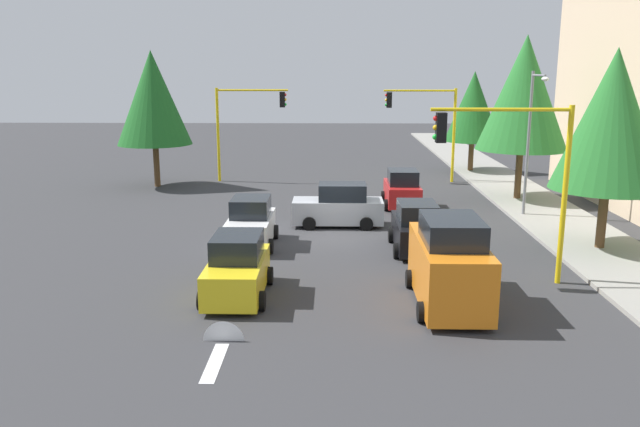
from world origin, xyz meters
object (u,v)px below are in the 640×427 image
at_px(tree_roadside_far, 473,107).
at_px(traffic_signal_far_right, 245,116).
at_px(tree_opposite_side, 153,98).
at_px(traffic_signal_far_left, 427,116).
at_px(street_lamp_curbside, 532,129).
at_px(car_silver, 339,207).
at_px(car_black, 416,229).
at_px(traffic_signal_near_left, 513,160).
at_px(car_yellow, 237,269).
at_px(tree_roadside_mid, 524,93).
at_px(car_red, 402,190).
at_px(tree_roadside_near, 612,120).
at_px(car_white, 251,224).
at_px(delivery_van_orange, 449,264).

bearing_deg(tree_roadside_far, traffic_signal_far_right, -75.29).
height_order(tree_roadside_far, tree_opposite_side, tree_opposite_side).
relative_size(traffic_signal_far_left, street_lamp_curbside, 0.85).
relative_size(traffic_signal_far_right, car_silver, 1.43).
bearing_deg(car_black, tree_roadside_far, 162.58).
bearing_deg(traffic_signal_far_left, street_lamp_curbside, 18.44).
bearing_deg(traffic_signal_near_left, car_yellow, -80.34).
bearing_deg(traffic_signal_far_right, traffic_signal_near_left, 29.85).
distance_m(tree_roadside_mid, car_silver, 12.55).
distance_m(tree_opposite_side, car_red, 16.21).
xyz_separation_m(traffic_signal_far_left, car_black, (16.10, -2.54, -3.28)).
distance_m(tree_roadside_near, tree_opposite_side, 25.66).
xyz_separation_m(street_lamp_curbside, car_white, (5.12, -12.67, -3.45)).
xyz_separation_m(traffic_signal_far_right, tree_roadside_near, (16.00, 16.24, 0.99)).
height_order(traffic_signal_near_left, tree_roadside_near, tree_roadside_near).
xyz_separation_m(traffic_signal_near_left, street_lamp_curbside, (-9.61, 3.46, 0.15)).
bearing_deg(car_silver, traffic_signal_near_left, 34.96).
bearing_deg(delivery_van_orange, traffic_signal_far_right, -157.49).
bearing_deg(car_silver, car_red, 142.03).
bearing_deg(tree_opposite_side, tree_roadside_far, 106.31).
xyz_separation_m(street_lamp_curbside, tree_roadside_far, (-14.39, 0.30, 0.21)).
distance_m(tree_roadside_far, car_red, 13.66).
height_order(traffic_signal_near_left, car_yellow, traffic_signal_near_left).
bearing_deg(street_lamp_curbside, traffic_signal_near_left, -19.80).
height_order(tree_roadside_mid, car_silver, tree_roadside_mid).
height_order(street_lamp_curbside, car_yellow, street_lamp_curbside).
relative_size(traffic_signal_near_left, car_white, 1.62).
bearing_deg(car_yellow, tree_roadside_near, 112.01).
xyz_separation_m(car_black, car_white, (-0.58, -6.67, -0.00)).
xyz_separation_m(tree_roadside_far, delivery_van_orange, (26.11, -6.07, -3.28)).
bearing_deg(car_black, street_lamp_curbside, 133.54).
xyz_separation_m(tree_roadside_mid, tree_roadside_near, (10.00, 0.50, -0.65)).
xyz_separation_m(traffic_signal_far_left, car_white, (15.51, -9.21, -3.28)).
height_order(tree_roadside_near, car_black, tree_roadside_near).
xyz_separation_m(street_lamp_curbside, tree_roadside_near, (5.61, 1.30, 0.83)).
height_order(tree_roadside_near, car_red, tree_roadside_near).
xyz_separation_m(tree_opposite_side, delivery_van_orange, (20.11, 14.43, -4.11)).
relative_size(street_lamp_curbside, car_silver, 1.69).
xyz_separation_m(traffic_signal_far_right, tree_opposite_side, (2.00, -5.26, 1.20)).
bearing_deg(delivery_van_orange, car_yellow, -95.20).
height_order(traffic_signal_near_left, tree_roadside_far, tree_roadside_far).
xyz_separation_m(delivery_van_orange, car_black, (-6.01, -0.23, -0.39)).
relative_size(traffic_signal_far_right, tree_roadside_far, 0.85).
distance_m(delivery_van_orange, car_black, 6.03).
height_order(tree_opposite_side, car_black, tree_opposite_side).
bearing_deg(tree_roadside_near, car_white, -92.00).
relative_size(tree_roadside_mid, delivery_van_orange, 1.85).
bearing_deg(tree_roadside_near, tree_roadside_far, -177.14).
bearing_deg(tree_roadside_near, delivery_van_orange, -49.19).
relative_size(traffic_signal_far_left, delivery_van_orange, 1.23).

